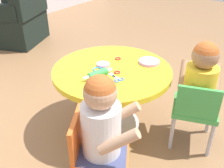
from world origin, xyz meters
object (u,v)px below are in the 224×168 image
armchair_dark (16,20)px  craft_scissors (117,79)px  craft_table (112,84)px  child_chair_left (96,152)px  seated_child_left (102,120)px  child_chair_right (195,109)px  seated_child_right (201,78)px  rolling_pin (98,74)px

armchair_dark → craft_scissors: (-0.87, -2.26, 0.21)m
craft_table → armchair_dark: (0.77, 2.15, -0.08)m
child_chair_left → seated_child_left: bearing=-60.4°
seated_child_left → child_chair_right: bearing=-22.5°
seated_child_left → child_chair_left: bearing=119.6°
child_chair_right → craft_scissors: child_chair_right is taller
child_chair_right → seated_child_right: size_ratio=1.05×
armchair_dark → rolling_pin: (-0.92, -2.14, 0.23)m
seated_child_left → seated_child_right: (0.72, -0.27, 0.00)m
craft_table → child_chair_left: 0.62m
seated_child_right → armchair_dark: (0.57, 2.73, -0.22)m
child_chair_left → craft_table: bearing=26.3°
craft_table → armchair_dark: armchair_dark is taller
seated_child_left → armchair_dark: size_ratio=0.55×
child_chair_left → child_chair_right: (0.71, -0.32, 0.00)m
craft_scissors → child_chair_right: bearing=-61.1°
child_chair_left → rolling_pin: (0.39, 0.28, 0.24)m
seated_child_left → craft_scissors: size_ratio=3.58×
child_chair_right → seated_child_right: 0.23m
craft_table → rolling_pin: bearing=177.3°
child_chair_left → child_chair_right: bearing=-24.3°
child_chair_right → rolling_pin: 0.72m
child_chair_left → rolling_pin: bearing=35.4°
craft_scissors → seated_child_right: bearing=-57.0°
craft_scissors → child_chair_left: bearing=-160.3°
craft_table → armchair_dark: 2.28m
child_chair_left → child_chair_right: 0.78m
child_chair_left → seated_child_left: size_ratio=1.05×
child_chair_left → child_chair_right: size_ratio=1.00×
craft_table → seated_child_left: 0.63m
child_chair_left → armchair_dark: (1.31, 2.42, 0.00)m
craft_table → seated_child_right: size_ratio=1.69×
child_chair_right → rolling_pin: rolling_pin is taller
rolling_pin → craft_scissors: rolling_pin is taller
seated_child_left → rolling_pin: bearing=40.1°
craft_table → child_chair_right: (0.16, -0.59, -0.08)m
craft_table → seated_child_left: seated_child_left is taller
armchair_dark → rolling_pin: bearing=-113.3°
child_chair_left → seated_child_right: 0.84m
seated_child_left → child_chair_right: size_ratio=0.95×
child_chair_right → seated_child_left: bearing=157.5°
craft_table → rolling_pin: (-0.16, 0.01, 0.15)m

